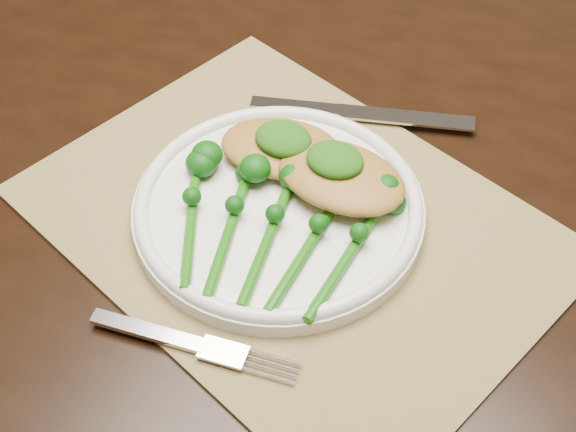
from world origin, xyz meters
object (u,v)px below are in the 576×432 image
at_px(dinner_plate, 278,207).
at_px(broccolini_bundle, 268,240).
at_px(chicken_fillet_left, 281,148).
at_px(dining_table, 290,317).
at_px(placemat, 292,223).

relative_size(dinner_plate, broccolini_bundle, 1.27).
bearing_deg(chicken_fillet_left, dining_table, 98.17).
distance_m(dining_table, dinner_plate, 0.42).
distance_m(dinner_plate, broccolini_bundle, 0.05).
height_order(chicken_fillet_left, broccolini_bundle, same).
distance_m(chicken_fillet_left, broccolini_bundle, 0.11).
height_order(placemat, dinner_plate, dinner_plate).
height_order(dining_table, chicken_fillet_left, chicken_fillet_left).
bearing_deg(dinner_plate, broccolini_bundle, -74.16).
distance_m(dinner_plate, chicken_fillet_left, 0.06).
xyz_separation_m(placemat, chicken_fillet_left, (-0.04, 0.06, 0.03)).
bearing_deg(broccolini_bundle, dinner_plate, 95.30).
bearing_deg(dining_table, chicken_fillet_left, -77.08).
height_order(dining_table, dinner_plate, dinner_plate).
distance_m(dining_table, placemat, 0.40).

